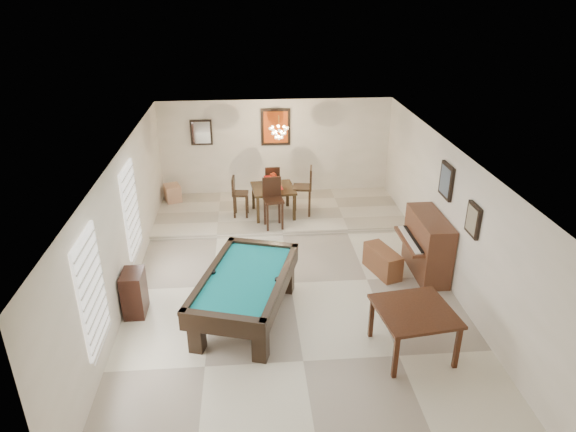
{
  "coord_description": "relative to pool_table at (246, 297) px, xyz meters",
  "views": [
    {
      "loc": [
        -0.74,
        -8.43,
        5.31
      ],
      "look_at": [
        0.0,
        0.6,
        1.15
      ],
      "focal_mm": 32.0,
      "sensor_mm": 36.0,
      "label": 1
    }
  ],
  "objects": [
    {
      "name": "window_left_front",
      "position": [
        -2.11,
        -1.15,
        0.99
      ],
      "size": [
        0.06,
        1.0,
        1.7
      ],
      "primitive_type": "cube",
      "color": "white",
      "rests_on": "wall_left"
    },
    {
      "name": "pool_table",
      "position": [
        0.0,
        0.0,
        0.0
      ],
      "size": [
        1.99,
        2.75,
        0.82
      ],
      "primitive_type": null,
      "rotation": [
        0.0,
        0.0,
        -0.29
      ],
      "color": "black",
      "rests_on": "ground_plane"
    },
    {
      "name": "piano_bench",
      "position": [
        2.71,
        1.3,
        -0.16
      ],
      "size": [
        0.63,
        0.99,
        0.51
      ],
      "primitive_type": "cube",
      "rotation": [
        0.0,
        0.0,
        0.32
      ],
      "color": "brown",
      "rests_on": "ground_plane"
    },
    {
      "name": "wall_back",
      "position": [
        0.86,
        5.55,
        0.89
      ],
      "size": [
        6.0,
        0.04,
        2.6
      ],
      "primitive_type": "cube",
      "color": "silver",
      "rests_on": "ground_plane"
    },
    {
      "name": "right_picture_upper",
      "position": [
        3.82,
        1.35,
        1.49
      ],
      "size": [
        0.06,
        0.55,
        0.65
      ],
      "primitive_type": "cube",
      "color": "slate",
      "rests_on": "wall_right"
    },
    {
      "name": "ground_plane",
      "position": [
        0.86,
        1.05,
        -0.42
      ],
      "size": [
        6.0,
        9.0,
        0.02
      ],
      "primitive_type": "cube",
      "color": "beige"
    },
    {
      "name": "ceiling",
      "position": [
        0.86,
        1.05,
        2.19
      ],
      "size": [
        6.0,
        9.0,
        0.04
      ],
      "primitive_type": "cube",
      "color": "white",
      "rests_on": "wall_back"
    },
    {
      "name": "dining_chair_west",
      "position": [
        -0.09,
        4.02,
        0.2
      ],
      "size": [
        0.39,
        0.39,
        0.98
      ],
      "primitive_type": null,
      "rotation": [
        0.0,
        0.0,
        1.49
      ],
      "color": "black",
      "rests_on": "dining_step"
    },
    {
      "name": "chandelier",
      "position": [
        0.86,
        4.25,
        1.79
      ],
      "size": [
        0.44,
        0.44,
        0.6
      ],
      "primitive_type": null,
      "color": "#FFE5B2",
      "rests_on": "ceiling"
    },
    {
      "name": "wall_right",
      "position": [
        3.86,
        1.05,
        0.89
      ],
      "size": [
        0.04,
        9.0,
        2.6
      ],
      "primitive_type": "cube",
      "color": "silver",
      "rests_on": "ground_plane"
    },
    {
      "name": "wall_left",
      "position": [
        -2.14,
        1.05,
        0.89
      ],
      "size": [
        0.04,
        9.0,
        2.6
      ],
      "primitive_type": "cube",
      "color": "silver",
      "rests_on": "ground_plane"
    },
    {
      "name": "dining_chair_north",
      "position": [
        0.71,
        4.81,
        0.2
      ],
      "size": [
        0.38,
        0.38,
        0.99
      ],
      "primitive_type": null,
      "rotation": [
        0.0,
        0.0,
        3.17
      ],
      "color": "black",
      "rests_on": "dining_step"
    },
    {
      "name": "wall_front",
      "position": [
        0.86,
        -3.45,
        0.89
      ],
      "size": [
        6.0,
        0.04,
        2.6
      ],
      "primitive_type": "cube",
      "color": "silver",
      "rests_on": "ground_plane"
    },
    {
      "name": "back_mirror",
      "position": [
        -1.04,
        5.51,
        1.39
      ],
      "size": [
        0.55,
        0.06,
        0.65
      ],
      "primitive_type": "cube",
      "color": "white",
      "rests_on": "wall_back"
    },
    {
      "name": "dining_chair_east",
      "position": [
        1.4,
        4.01,
        0.3
      ],
      "size": [
        0.5,
        0.5,
        1.19
      ],
      "primitive_type": null,
      "rotation": [
        0.0,
        0.0,
        -1.7
      ],
      "color": "black",
      "rests_on": "dining_step"
    },
    {
      "name": "square_table",
      "position": [
        2.57,
        -1.09,
        -0.02
      ],
      "size": [
        1.26,
        1.26,
        0.78
      ],
      "primitive_type": null,
      "rotation": [
        0.0,
        0.0,
        0.13
      ],
      "color": "black",
      "rests_on": "ground_plane"
    },
    {
      "name": "corner_bench",
      "position": [
        -1.85,
        5.1,
        -0.08
      ],
      "size": [
        0.51,
        0.56,
        0.42
      ],
      "primitive_type": "cube",
      "rotation": [
        0.0,
        0.0,
        0.34
      ],
      "color": "tan",
      "rests_on": "dining_step"
    },
    {
      "name": "window_left_rear",
      "position": [
        -2.11,
        1.65,
        0.99
      ],
      "size": [
        0.06,
        1.0,
        1.7
      ],
      "primitive_type": "cube",
      "color": "white",
      "rests_on": "wall_left"
    },
    {
      "name": "dining_step",
      "position": [
        0.86,
        4.3,
        -0.35
      ],
      "size": [
        6.0,
        2.5,
        0.12
      ],
      "primitive_type": "cube",
      "color": "beige",
      "rests_on": "ground_plane"
    },
    {
      "name": "flower_vase",
      "position": [
        0.7,
        4.03,
        0.66
      ],
      "size": [
        0.17,
        0.17,
        0.27
      ],
      "primitive_type": null,
      "rotation": [
        0.0,
        0.0,
        0.14
      ],
      "color": "#9E280D",
      "rests_on": "dining_table"
    },
    {
      "name": "dining_chair_south",
      "position": [
        0.66,
        3.32,
        0.29
      ],
      "size": [
        0.48,
        0.48,
        1.16
      ],
      "primitive_type": null,
      "rotation": [
        0.0,
        0.0,
        0.14
      ],
      "color": "black",
      "rests_on": "dining_step"
    },
    {
      "name": "upright_piano",
      "position": [
        3.43,
        1.25,
        0.19
      ],
      "size": [
        0.81,
        1.45,
        1.21
      ],
      "primitive_type": null,
      "color": "#5A301D",
      "rests_on": "ground_plane"
    },
    {
      "name": "dining_table",
      "position": [
        0.7,
        4.03,
        0.12
      ],
      "size": [
        1.09,
        1.09,
        0.82
      ],
      "primitive_type": null,
      "rotation": [
        0.0,
        0.0,
        0.1
      ],
      "color": "black",
      "rests_on": "dining_step"
    },
    {
      "name": "right_picture_lower",
      "position": [
        3.82,
        0.05,
        1.29
      ],
      "size": [
        0.06,
        0.45,
        0.55
      ],
      "primitive_type": "cube",
      "color": "gray",
      "rests_on": "wall_right"
    },
    {
      "name": "back_painting",
      "position": [
        0.86,
        5.51,
        1.49
      ],
      "size": [
        0.75,
        0.06,
        0.95
      ],
      "primitive_type": "cube",
      "color": "#D84C14",
      "rests_on": "wall_back"
    },
    {
      "name": "apothecary_chest",
      "position": [
        -1.92,
        0.31,
        -0.01
      ],
      "size": [
        0.36,
        0.54,
        0.81
      ],
      "primitive_type": "cube",
      "color": "black",
      "rests_on": "ground_plane"
    }
  ]
}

